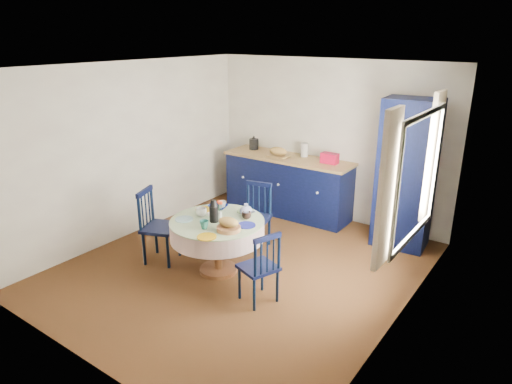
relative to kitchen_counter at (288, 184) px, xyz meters
The scene contains 17 objects.
floor 2.09m from the kitchen_counter, 74.91° to the right, with size 4.50×4.50×0.00m, color black.
ceiling 2.85m from the kitchen_counter, 74.91° to the right, with size 4.50×4.50×0.00m, color white.
wall_back 0.97m from the kitchen_counter, 28.74° to the left, with size 4.00×0.02×2.50m, color white.
wall_left 2.56m from the kitchen_counter, 126.89° to the right, with size 0.02×4.50×2.50m, color white.
wall_right 3.29m from the kitchen_counter, 37.78° to the right, with size 0.02×4.50×2.50m, color white.
window 3.16m from the kitchen_counter, 33.78° to the right, with size 0.10×1.74×1.45m.
kitchen_counter is the anchor object (origin of this frame).
pantry_cabinet 2.01m from the kitchen_counter, ahead, with size 0.76×0.57×2.06m.
dining_table 2.25m from the kitchen_counter, 80.85° to the right, with size 1.16×1.16×0.98m.
chair_left 2.48m from the kitchen_counter, 101.38° to the right, with size 0.55×0.56×0.98m.
chair_far 1.39m from the kitchen_counter, 77.42° to the right, with size 0.49×0.48×0.91m.
chair_right 2.73m from the kitchen_counter, 64.67° to the right, with size 0.47×0.48×0.86m.
mug_a 2.24m from the kitchen_counter, 87.46° to the right, with size 0.13×0.13×0.11m, color silver.
mug_b 2.53m from the kitchen_counter, 81.18° to the right, with size 0.11×0.11×0.10m, color #277067.
mug_c 2.07m from the kitchen_counter, 72.87° to the right, with size 0.11×0.11×0.09m, color black.
mug_d 1.92m from the kitchen_counter, 85.30° to the right, with size 0.11×0.11×0.10m, color silver.
cobalt_bowl 1.94m from the kitchen_counter, 86.60° to the right, with size 0.23×0.23×0.06m, color navy.
Camera 1 is at (3.18, -4.14, 2.86)m, focal length 32.00 mm.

